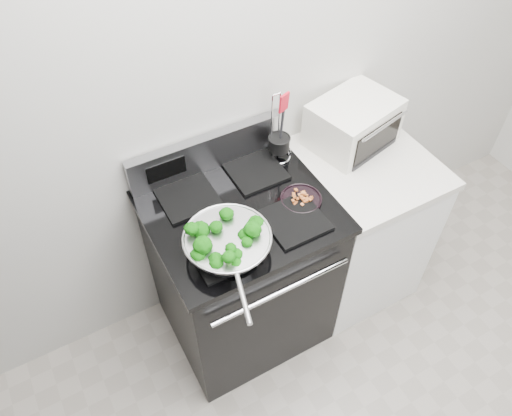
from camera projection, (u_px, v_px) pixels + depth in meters
back_wall at (263, 70)px, 2.14m from camera, size 4.00×0.02×2.70m
gas_range at (242, 270)px, 2.49m from camera, size 0.79×0.69×1.13m
counter at (353, 224)px, 2.73m from camera, size 0.62×0.68×0.92m
skillet at (228, 242)px, 1.95m from camera, size 0.35×0.55×0.08m
broccoli_pile at (227, 239)px, 1.94m from camera, size 0.28×0.28×0.10m
bacon_plate at (301, 197)px, 2.17m from camera, size 0.18×0.18×0.04m
utensil_holder at (279, 147)px, 2.32m from camera, size 0.12×0.12×0.36m
toaster_oven at (353, 123)px, 2.40m from camera, size 0.46×0.39×0.23m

